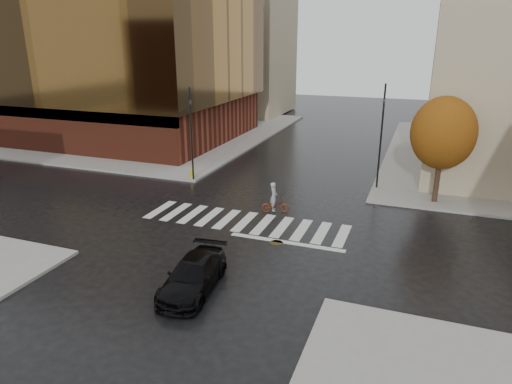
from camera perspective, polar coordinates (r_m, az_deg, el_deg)
ground at (r=25.33m, az=-1.84°, el=-4.14°), size 120.00×120.00×0.00m
sidewalk_nw at (r=52.93m, az=-14.53°, el=7.53°), size 30.00×30.00×0.15m
crosswalk at (r=25.75m, az=-1.42°, el=-3.72°), size 12.00×3.00×0.01m
office_glass at (r=50.21m, az=-18.30°, el=16.08°), size 27.00×19.00×16.00m
building_nw_far at (r=63.64m, az=-2.76°, el=19.03°), size 14.00×12.00×20.00m
tree_ne_a at (r=29.49m, az=22.37°, el=6.82°), size 3.80×3.80×6.50m
sedan at (r=19.07m, az=-7.85°, el=-10.28°), size 2.30×4.67×1.31m
cyclist at (r=26.92m, az=2.35°, el=-1.28°), size 1.72×1.07×1.84m
traffic_light_nw at (r=32.31m, az=-8.11°, el=7.77°), size 0.17×0.14×6.52m
traffic_light_ne at (r=31.22m, az=15.42°, el=7.41°), size 0.18×0.20×6.93m
fire_hydrant at (r=33.33m, az=-8.00°, el=2.42°), size 0.27×0.27×0.77m
manhole at (r=23.22m, az=2.58°, el=-6.34°), size 0.87×0.87×0.01m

